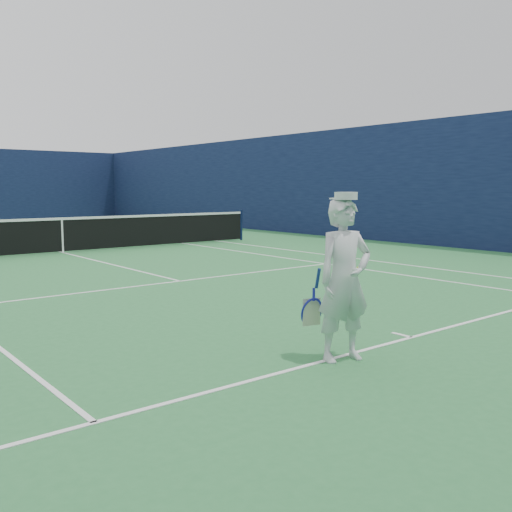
% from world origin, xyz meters
% --- Properties ---
extents(ground, '(80.00, 80.00, 0.00)m').
position_xyz_m(ground, '(0.00, 0.00, 0.00)').
color(ground, '#2C743B').
rests_on(ground, ground).
extents(court_markings, '(11.03, 23.83, 0.01)m').
position_xyz_m(court_markings, '(0.00, 0.00, 0.00)').
color(court_markings, white).
rests_on(court_markings, ground).
extents(windscreen_fence, '(20.12, 36.12, 4.00)m').
position_xyz_m(windscreen_fence, '(0.00, 0.00, 2.00)').
color(windscreen_fence, '#0F1737').
rests_on(windscreen_fence, ground).
extents(tennis_net, '(12.88, 0.09, 1.07)m').
position_xyz_m(tennis_net, '(0.00, 0.00, 0.55)').
color(tennis_net, '#141E4C').
rests_on(tennis_net, ground).
extents(tennis_player, '(0.74, 0.62, 1.80)m').
position_xyz_m(tennis_player, '(-1.34, -11.97, 0.88)').
color(tennis_player, white).
rests_on(tennis_player, ground).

